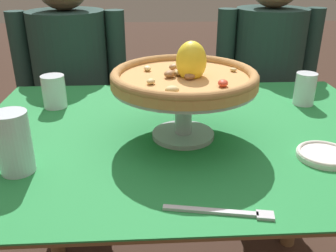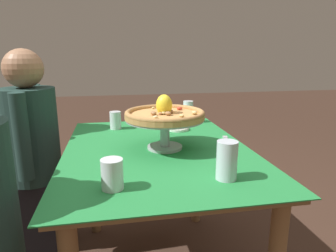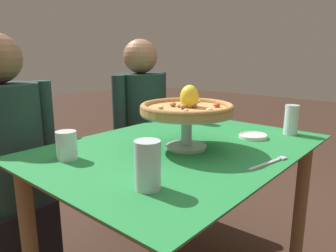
# 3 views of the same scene
# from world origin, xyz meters

# --- Properties ---
(dining_table) EXTENTS (1.17, 0.85, 0.72)m
(dining_table) POSITION_xyz_m (0.00, 0.00, 0.61)
(dining_table) COLOR olive
(dining_table) RESTS_ON ground
(pizza_stand) EXTENTS (0.36, 0.36, 0.14)m
(pizza_stand) POSITION_xyz_m (-0.01, -0.03, 0.83)
(pizza_stand) COLOR #B7B7C1
(pizza_stand) RESTS_ON dining_table
(pizza) EXTENTS (0.37, 0.37, 0.11)m
(pizza) POSITION_xyz_m (-0.01, -0.03, 0.89)
(pizza) COLOR tan
(pizza) RESTS_ON pizza_stand
(water_glass_back_right) EXTENTS (0.07, 0.07, 0.10)m
(water_glass_back_right) POSITION_xyz_m (0.40, 0.19, 0.77)
(water_glass_back_right) COLOR white
(water_glass_back_right) RESTS_ON dining_table
(water_glass_front_left) EXTENTS (0.07, 0.07, 0.14)m
(water_glass_front_left) POSITION_xyz_m (-0.39, -0.19, 0.78)
(water_glass_front_left) COLOR silver
(water_glass_front_left) RESTS_ON dining_table
(water_glass_back_left) EXTENTS (0.07, 0.07, 0.10)m
(water_glass_back_left) POSITION_xyz_m (-0.40, 0.21, 0.77)
(water_glass_back_left) COLOR white
(water_glass_back_left) RESTS_ON dining_table
(side_plate) EXTENTS (0.13, 0.13, 0.02)m
(side_plate) POSITION_xyz_m (0.31, -0.17, 0.73)
(side_plate) COLOR white
(side_plate) RESTS_ON dining_table
(dinner_fork) EXTENTS (0.20, 0.06, 0.01)m
(dinner_fork) POSITION_xyz_m (0.03, -0.36, 0.73)
(dinner_fork) COLOR #B7B7C1
(dinner_fork) RESTS_ON dining_table
(diner_left) EXTENTS (0.47, 0.33, 1.18)m
(diner_left) POSITION_xyz_m (-0.43, 0.65, 0.56)
(diner_left) COLOR black
(diner_left) RESTS_ON ground
(diner_right) EXTENTS (0.46, 0.33, 1.18)m
(diner_right) POSITION_xyz_m (0.43, 0.67, 0.56)
(diner_right) COLOR black
(diner_right) RESTS_ON ground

